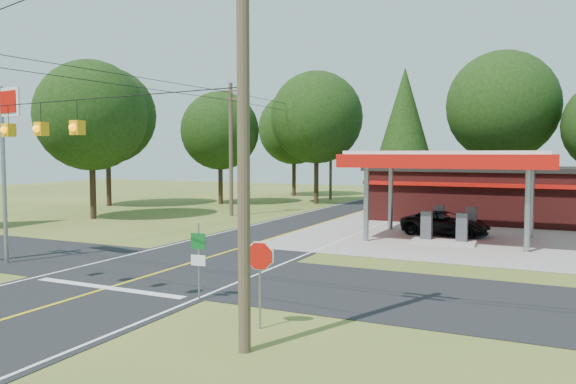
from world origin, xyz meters
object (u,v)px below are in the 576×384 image
at_px(suv_car, 445,224).
at_px(octagonal_stop_sign, 260,263).
at_px(gas_canopy, 451,162).
at_px(big_stop_sign, 2,130).

height_order(suv_car, octagonal_stop_sign, octagonal_stop_sign).
relative_size(gas_canopy, octagonal_stop_sign, 4.37).
xyz_separation_m(gas_canopy, big_stop_sign, (-16.22, -15.01, 1.46)).
height_order(gas_canopy, big_stop_sign, big_stop_sign).
bearing_deg(gas_canopy, octagonal_stop_sign, -96.24).
xyz_separation_m(big_stop_sign, octagonal_stop_sign, (14.22, -3.29, -3.92)).
distance_m(suv_car, octagonal_stop_sign, 19.89).
distance_m(gas_canopy, octagonal_stop_sign, 18.58).
relative_size(big_stop_sign, octagonal_stop_sign, 3.13).
relative_size(suv_car, octagonal_stop_sign, 2.04).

